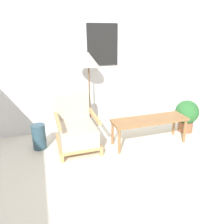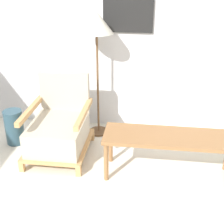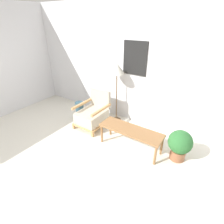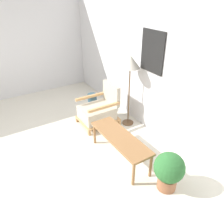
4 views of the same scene
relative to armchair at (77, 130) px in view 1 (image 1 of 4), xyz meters
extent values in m
plane|color=silver|center=(0.46, -1.45, -0.30)|extent=(14.00, 14.00, 0.00)
cube|color=silver|center=(0.46, 0.77, 1.05)|extent=(8.00, 0.06, 2.70)
cube|color=black|center=(0.66, 0.73, 1.25)|extent=(0.56, 0.02, 0.72)
cube|color=tan|center=(-0.29, -0.39, -0.25)|extent=(0.05, 0.05, 0.10)
cube|color=tan|center=(0.29, -0.39, -0.25)|extent=(0.05, 0.05, 0.10)
cube|color=tan|center=(-0.29, 0.32, -0.25)|extent=(0.05, 0.05, 0.10)
cube|color=tan|center=(0.29, 0.32, -0.25)|extent=(0.05, 0.05, 0.10)
cube|color=tan|center=(0.00, -0.03, -0.18)|extent=(0.63, 0.76, 0.03)
cube|color=#BCB29E|center=(0.00, -0.05, -0.04)|extent=(0.55, 0.66, 0.26)
cube|color=#BCB29E|center=(0.00, 0.30, 0.31)|extent=(0.55, 0.08, 0.43)
cube|color=tan|center=(-0.29, -0.03, 0.21)|extent=(0.05, 0.70, 0.05)
cube|color=tan|center=(0.29, -0.03, 0.21)|extent=(0.05, 0.70, 0.05)
cylinder|color=brown|center=(0.34, 0.50, -0.29)|extent=(0.23, 0.23, 0.03)
cylinder|color=brown|center=(0.34, 0.50, 0.32)|extent=(0.02, 0.02, 1.19)
cone|color=beige|center=(0.34, 0.50, 1.03)|extent=(0.37, 0.37, 0.24)
cube|color=olive|center=(1.15, -0.25, 0.12)|extent=(1.25, 0.40, 0.04)
cylinder|color=olive|center=(0.57, -0.41, -0.10)|extent=(0.04, 0.04, 0.40)
cylinder|color=olive|center=(1.74, -0.41, -0.10)|extent=(0.04, 0.04, 0.40)
cylinder|color=olive|center=(0.57, -0.09, -0.10)|extent=(0.04, 0.04, 0.40)
cylinder|color=olive|center=(1.74, -0.09, -0.10)|extent=(0.04, 0.04, 0.40)
cylinder|color=#2D4C5B|center=(-0.58, 0.15, -0.10)|extent=(0.21, 0.21, 0.40)
cylinder|color=#935B3D|center=(2.03, -0.04, -0.20)|extent=(0.27, 0.27, 0.20)
sphere|color=#2D6B33|center=(2.03, -0.04, 0.08)|extent=(0.43, 0.43, 0.43)
camera|label=1|loc=(-0.47, -3.17, 1.45)|focal=35.00mm
camera|label=2|loc=(0.94, -2.84, 1.58)|focal=50.00mm
camera|label=3|loc=(2.41, -2.76, 2.01)|focal=28.00mm
camera|label=4|loc=(3.49, -1.87, 2.20)|focal=35.00mm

